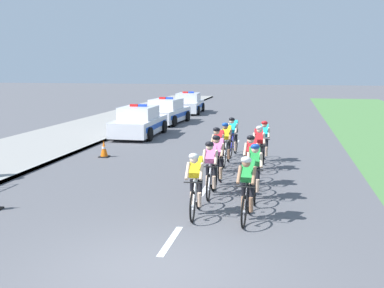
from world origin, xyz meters
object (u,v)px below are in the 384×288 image
(cyclist_second, at_px, (247,187))
(cyclist_fifth, at_px, (218,159))
(cyclist_sixth, at_px, (251,159))
(police_car_second, at_px, (167,112))
(cyclist_third, at_px, (211,167))
(cyclist_lead, at_px, (195,182))
(cyclist_seventh, at_px, (218,149))
(cyclist_eighth, at_px, (259,147))
(cyclist_tenth, at_px, (264,140))
(cyclist_fourth, at_px, (254,170))
(police_car_third, at_px, (189,104))
(police_car_nearest, at_px, (139,123))
(traffic_cone_near, at_px, (104,149))
(cyclist_ninth, at_px, (226,143))
(cyclist_eleventh, at_px, (233,136))

(cyclist_second, height_order, cyclist_fifth, same)
(cyclist_sixth, bearing_deg, cyclist_second, -87.28)
(police_car_second, bearing_deg, cyclist_third, -70.96)
(cyclist_second, relative_size, cyclist_third, 1.00)
(cyclist_lead, xyz_separation_m, cyclist_seventh, (-0.12, 4.40, 0.00))
(cyclist_eighth, bearing_deg, cyclist_tenth, 85.36)
(cyclist_fourth, height_order, police_car_third, police_car_third)
(cyclist_second, distance_m, cyclist_fifth, 3.08)
(cyclist_second, height_order, cyclist_third, same)
(police_car_nearest, xyz_separation_m, traffic_cone_near, (0.33, -5.32, -0.37))
(cyclist_fifth, bearing_deg, cyclist_second, -69.19)
(cyclist_fifth, xyz_separation_m, cyclist_sixth, (0.95, 0.20, 0.00))
(police_car_nearest, height_order, traffic_cone_near, police_car_nearest)
(cyclist_second, xyz_separation_m, traffic_cone_near, (-5.96, 6.20, -0.48))
(cyclist_fifth, relative_size, cyclist_tenth, 1.00)
(cyclist_eighth, xyz_separation_m, police_car_second, (-6.23, 11.61, -0.11))
(cyclist_ninth, distance_m, police_car_nearest, 7.65)
(cyclist_eleventh, bearing_deg, cyclist_second, -80.99)
(cyclist_fourth, height_order, cyclist_eleventh, same)
(cyclist_second, distance_m, cyclist_seventh, 4.73)
(cyclist_lead, height_order, cyclist_seventh, same)
(cyclist_fifth, relative_size, cyclist_ninth, 1.00)
(cyclist_fourth, bearing_deg, cyclist_eleventh, 101.94)
(cyclist_fourth, relative_size, cyclist_sixth, 1.00)
(cyclist_eleventh, bearing_deg, traffic_cone_near, -165.38)
(cyclist_seventh, bearing_deg, cyclist_eleventh, 87.22)
(police_car_third, bearing_deg, cyclist_lead, -77.48)
(cyclist_second, distance_m, cyclist_tenth, 6.57)
(police_car_second, xyz_separation_m, police_car_third, (0.00, 6.29, 0.00))
(cyclist_tenth, relative_size, traffic_cone_near, 2.69)
(cyclist_fifth, bearing_deg, cyclist_lead, -92.19)
(police_car_nearest, bearing_deg, cyclist_eleventh, -38.56)
(cyclist_ninth, xyz_separation_m, police_car_nearest, (-5.07, 5.73, -0.11))
(police_car_second, relative_size, traffic_cone_near, 7.05)
(cyclist_fifth, relative_size, cyclist_eleventh, 1.00)
(cyclist_third, relative_size, police_car_third, 0.38)
(traffic_cone_near, bearing_deg, cyclist_ninth, -4.97)
(cyclist_second, height_order, traffic_cone_near, cyclist_second)
(cyclist_third, distance_m, cyclist_eleventh, 5.65)
(cyclist_eleventh, bearing_deg, cyclist_fifth, -88.91)
(cyclist_ninth, height_order, police_car_nearest, police_car_nearest)
(cyclist_seventh, relative_size, cyclist_ninth, 1.00)
(cyclist_second, height_order, police_car_nearest, police_car_nearest)
(cyclist_ninth, xyz_separation_m, traffic_cone_near, (-4.73, 0.41, -0.48))
(cyclist_second, height_order, police_car_third, police_car_third)
(cyclist_eighth, distance_m, police_car_second, 13.17)
(police_car_second, bearing_deg, police_car_nearest, -89.98)
(police_car_nearest, bearing_deg, cyclist_lead, -65.88)
(cyclist_third, height_order, cyclist_seventh, same)
(cyclist_tenth, bearing_deg, cyclist_sixth, -93.20)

